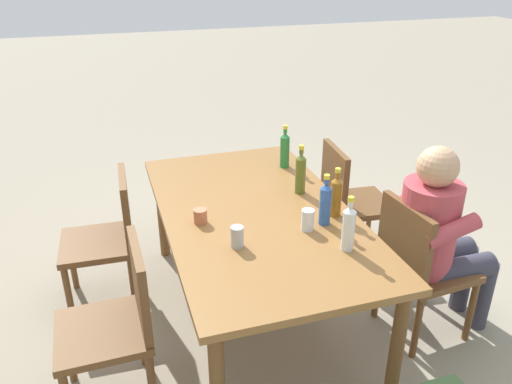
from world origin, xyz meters
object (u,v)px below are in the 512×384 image
Objects in this scene: chair_near_right at (349,198)px; backpack_by_near_side at (251,190)px; bottle_olive at (301,173)px; bottle_amber at (336,195)px; dining_table at (256,222)px; chair_far_right at (109,234)px; chair_far_left at (118,319)px; bottle_clear at (349,227)px; bottle_green at (285,149)px; person_in_white_shirt at (438,233)px; cup_terracotta at (200,216)px; bottle_blue at (325,203)px; cup_glass at (308,220)px; chair_near_left at (418,262)px; cup_steel at (237,237)px.

backpack_by_near_side is (0.89, 0.45, -0.28)m from chair_near_right.
bottle_amber is at bearing -166.73° from bottle_olive.
dining_table is 2.17× the size of chair_far_right.
bottle_clear reaches higher than chair_far_left.
bottle_clear reaches higher than chair_far_right.
bottle_green reaches higher than bottle_clear.
chair_near_right is 0.88m from person_in_white_shirt.
bottle_amber is 0.74m from bottle_green.
chair_near_right reaches higher than cup_terracotta.
cup_terracotta is (0.14, 0.74, -0.08)m from bottle_amber.
person_in_white_shirt reaches higher than bottle_blue.
bottle_amber reaches higher than cup_terracotta.
dining_table reaches higher than backpack_by_near_side.
chair_far_left is 0.74× the size of person_in_white_shirt.
cup_glass is at bearing 79.39° from person_in_white_shirt.
dining_table is 0.35m from cup_terracotta.
chair_far_left is 1.08m from cup_glass.
person_in_white_shirt reaches higher than chair_far_left.
bottle_olive is 3.83× the size of cup_terracotta.
cup_terracotta is (0.39, 1.16, 0.28)m from chair_near_left.
cup_glass is at bearing -124.62° from chair_far_right.
chair_near_right is at bearing -0.00° from chair_near_left.
chair_far_right is 7.40× the size of cup_glass.
bottle_green is (0.99, 0.55, 0.20)m from person_in_white_shirt.
bottle_amber is 0.64m from cup_steel.
chair_far_left reaches higher than cup_glass.
bottle_olive is at bearing 172.95° from bottle_green.
bottle_clear is 3.61× the size of cup_terracotta.
chair_far_right is 1.27m from bottle_green.
chair_far_left is (-0.84, -0.00, 0.00)m from chair_far_right.
bottle_amber is at bearing -116.05° from chair_far_right.
bottle_clear is 1.96m from backpack_by_near_side.
bottle_olive reaches higher than cup_steel.
cup_glass is at bearing -145.29° from dining_table.
bottle_clear is at bearing 178.47° from bottle_olive.
bottle_amber is at bearing -54.57° from bottle_blue.
person_in_white_shirt is 3.98× the size of bottle_green.
bottle_green reaches higher than chair_far_left.
bottle_blue is at bearing 70.81° from chair_near_left.
bottle_clear reaches higher than cup_glass.
cup_steel is at bearing 104.13° from bottle_amber.
person_in_white_shirt is at bearing -133.52° from bottle_olive.
dining_table is at bearing 34.71° from cup_glass.
person_in_white_shirt is 0.76m from cup_glass.
bottle_olive reaches higher than bottle_green.
chair_near_left is at bearing 93.40° from person_in_white_shirt.
chair_far_right is (0.85, 1.65, 0.00)m from chair_near_left.
backpack_by_near_side is (1.75, -1.20, -0.28)m from chair_far_left.
backpack_by_near_side is (1.51, 0.04, -0.65)m from bottle_amber.
chair_far_left is 1.34m from bottle_olive.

